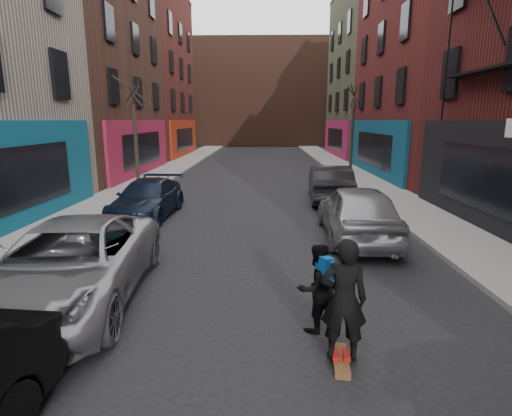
{
  "coord_description": "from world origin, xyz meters",
  "views": [
    {
      "loc": [
        0.4,
        -2.69,
        3.51
      ],
      "look_at": [
        0.23,
        5.94,
        1.6
      ],
      "focal_mm": 28.0,
      "sensor_mm": 36.0,
      "label": 1
    }
  ],
  "objects_px": {
    "tree_left_far": "(135,123)",
    "parked_left_far": "(71,264)",
    "parked_right_end": "(330,183)",
    "skateboard": "(341,360)",
    "tree_right_far": "(353,120)",
    "parked_left_end": "(147,199)",
    "pedestrian": "(317,287)",
    "skateboarder": "(344,300)",
    "parked_right_far": "(357,212)"
  },
  "relations": [
    {
      "from": "parked_right_far",
      "to": "pedestrian",
      "type": "bearing_deg",
      "value": 73.04
    },
    {
      "from": "parked_right_far",
      "to": "skateboard",
      "type": "xyz_separation_m",
      "value": [
        -1.65,
        -6.37,
        -0.79
      ]
    },
    {
      "from": "pedestrian",
      "to": "parked_right_far",
      "type": "bearing_deg",
      "value": -137.23
    },
    {
      "from": "parked_right_end",
      "to": "parked_left_end",
      "type": "bearing_deg",
      "value": 27.64
    },
    {
      "from": "tree_left_far",
      "to": "pedestrian",
      "type": "bearing_deg",
      "value": -62.57
    },
    {
      "from": "pedestrian",
      "to": "parked_left_end",
      "type": "bearing_deg",
      "value": -85.14
    },
    {
      "from": "tree_right_far",
      "to": "skateboarder",
      "type": "xyz_separation_m",
      "value": [
        -4.65,
        -21.42,
        -2.52
      ]
    },
    {
      "from": "skateboarder",
      "to": "pedestrian",
      "type": "height_order",
      "value": "skateboarder"
    },
    {
      "from": "skateboarder",
      "to": "parked_right_far",
      "type": "bearing_deg",
      "value": -98.72
    },
    {
      "from": "parked_left_end",
      "to": "parked_right_far",
      "type": "height_order",
      "value": "parked_right_far"
    },
    {
      "from": "parked_left_far",
      "to": "skateboard",
      "type": "relative_size",
      "value": 7.01
    },
    {
      "from": "parked_right_far",
      "to": "tree_right_far",
      "type": "bearing_deg",
      "value": -98.84
    },
    {
      "from": "tree_left_far",
      "to": "parked_left_end",
      "type": "height_order",
      "value": "tree_left_far"
    },
    {
      "from": "tree_right_far",
      "to": "skateboarder",
      "type": "relative_size",
      "value": 3.73
    },
    {
      "from": "parked_right_far",
      "to": "parked_right_end",
      "type": "relative_size",
      "value": 1.03
    },
    {
      "from": "parked_right_end",
      "to": "skateboard",
      "type": "bearing_deg",
      "value": 85.76
    },
    {
      "from": "tree_left_far",
      "to": "pedestrian",
      "type": "relative_size",
      "value": 4.27
    },
    {
      "from": "parked_left_end",
      "to": "pedestrian",
      "type": "relative_size",
      "value": 3.07
    },
    {
      "from": "parked_left_end",
      "to": "tree_right_far",
      "type": "bearing_deg",
      "value": 53.08
    },
    {
      "from": "tree_left_far",
      "to": "parked_right_far",
      "type": "xyz_separation_m",
      "value": [
        9.4,
        -9.05,
        -2.54
      ]
    },
    {
      "from": "parked_left_end",
      "to": "skateboard",
      "type": "height_order",
      "value": "parked_left_end"
    },
    {
      "from": "parked_left_far",
      "to": "parked_right_end",
      "type": "xyz_separation_m",
      "value": [
        6.64,
        10.2,
        0.01
      ]
    },
    {
      "from": "parked_right_end",
      "to": "skateboarder",
      "type": "height_order",
      "value": "skateboarder"
    },
    {
      "from": "parked_left_end",
      "to": "pedestrian",
      "type": "xyz_separation_m",
      "value": [
        5.17,
        -8.06,
        0.09
      ]
    },
    {
      "from": "parked_left_far",
      "to": "tree_left_far",
      "type": "bearing_deg",
      "value": 97.76
    },
    {
      "from": "skateboard",
      "to": "pedestrian",
      "type": "relative_size",
      "value": 0.53
    },
    {
      "from": "tree_left_far",
      "to": "tree_right_far",
      "type": "distance_m",
      "value": 13.78
    },
    {
      "from": "parked_right_far",
      "to": "parked_left_end",
      "type": "bearing_deg",
      "value": -18.16
    },
    {
      "from": "parked_left_end",
      "to": "parked_right_far",
      "type": "relative_size",
      "value": 0.95
    },
    {
      "from": "tree_left_far",
      "to": "parked_left_far",
      "type": "height_order",
      "value": "tree_left_far"
    },
    {
      "from": "parked_left_far",
      "to": "pedestrian",
      "type": "relative_size",
      "value": 3.68
    },
    {
      "from": "parked_left_end",
      "to": "parked_right_end",
      "type": "relative_size",
      "value": 0.97
    },
    {
      "from": "parked_right_end",
      "to": "skateboarder",
      "type": "xyz_separation_m",
      "value": [
        -1.77,
        -12.17,
        0.22
      ]
    },
    {
      "from": "parked_right_end",
      "to": "skateboarder",
      "type": "distance_m",
      "value": 12.3
    },
    {
      "from": "parked_right_end",
      "to": "pedestrian",
      "type": "bearing_deg",
      "value": 83.83
    },
    {
      "from": "tree_left_far",
      "to": "tree_right_far",
      "type": "xyz_separation_m",
      "value": [
        12.4,
        6.0,
        0.15
      ]
    },
    {
      "from": "parked_left_end",
      "to": "skateboarder",
      "type": "xyz_separation_m",
      "value": [
        5.42,
        -9.03,
        0.33
      ]
    },
    {
      "from": "tree_right_far",
      "to": "parked_left_end",
      "type": "height_order",
      "value": "tree_right_far"
    },
    {
      "from": "tree_left_far",
      "to": "parked_right_end",
      "type": "bearing_deg",
      "value": -18.86
    },
    {
      "from": "skateboarder",
      "to": "pedestrian",
      "type": "relative_size",
      "value": 1.2
    },
    {
      "from": "parked_right_end",
      "to": "skateboard",
      "type": "relative_size",
      "value": 6.0
    },
    {
      "from": "skateboarder",
      "to": "parked_left_end",
      "type": "bearing_deg",
      "value": -53.18
    },
    {
      "from": "skateboard",
      "to": "parked_left_end",
      "type": "bearing_deg",
      "value": 126.82
    },
    {
      "from": "parked_right_end",
      "to": "skateboard",
      "type": "height_order",
      "value": "parked_right_end"
    },
    {
      "from": "skateboard",
      "to": "pedestrian",
      "type": "height_order",
      "value": "pedestrian"
    },
    {
      "from": "tree_left_far",
      "to": "tree_right_far",
      "type": "height_order",
      "value": "tree_right_far"
    },
    {
      "from": "parked_left_far",
      "to": "skateboarder",
      "type": "xyz_separation_m",
      "value": [
        4.88,
        -1.96,
        0.23
      ]
    },
    {
      "from": "tree_right_far",
      "to": "skateboard",
      "type": "distance_m",
      "value": 22.19
    },
    {
      "from": "parked_right_far",
      "to": "pedestrian",
      "type": "xyz_separation_m",
      "value": [
        -1.9,
        -5.4,
        -0.07
      ]
    },
    {
      "from": "parked_left_far",
      "to": "skateboarder",
      "type": "distance_m",
      "value": 5.26
    }
  ]
}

